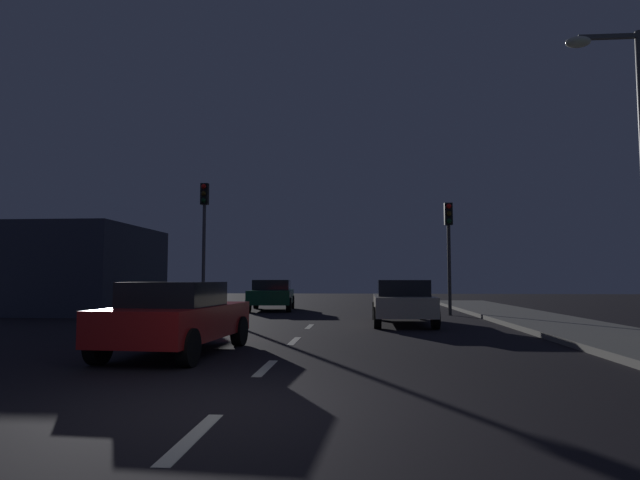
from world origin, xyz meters
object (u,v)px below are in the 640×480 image
object	(u,v)px
car_stopped_ahead	(402,301)
street_lamp_right	(632,154)
car_adjacent_lane	(177,317)
traffic_signal_left	(204,223)
traffic_signal_right	(449,236)
car_oncoming_far	(272,294)

from	to	relation	value
car_stopped_ahead	street_lamp_right	bearing A→B (deg)	-49.71
car_adjacent_lane	traffic_signal_left	bearing A→B (deg)	104.39
traffic_signal_right	street_lamp_right	distance (m)	10.05
car_adjacent_lane	street_lamp_right	bearing A→B (deg)	10.94
traffic_signal_right	car_stopped_ahead	world-z (taller)	traffic_signal_right
car_stopped_ahead	traffic_signal_left	bearing A→B (deg)	151.72
car_oncoming_far	street_lamp_right	size ratio (longest dim) A/B	0.60
traffic_signal_left	car_stopped_ahead	world-z (taller)	traffic_signal_left
traffic_signal_right	street_lamp_right	bearing A→B (deg)	-76.08
car_adjacent_lane	street_lamp_right	distance (m)	10.33
traffic_signal_left	street_lamp_right	distance (m)	15.84
traffic_signal_right	car_stopped_ahead	xyz separation A→B (m)	(-2.23, -4.24, -2.47)
car_stopped_ahead	car_adjacent_lane	world-z (taller)	car_stopped_ahead
car_stopped_ahead	car_oncoming_far	distance (m)	9.06
car_oncoming_far	street_lamp_right	bearing A→B (deg)	-51.35
car_adjacent_lane	traffic_signal_right	bearing A→B (deg)	58.25
traffic_signal_left	car_oncoming_far	xyz separation A→B (m)	(2.39, 2.96, -3.07)
traffic_signal_right	street_lamp_right	size ratio (longest dim) A/B	0.65
traffic_signal_left	street_lamp_right	size ratio (longest dim) A/B	0.78
street_lamp_right	traffic_signal_left	bearing A→B (deg)	142.21
street_lamp_right	car_adjacent_lane	bearing A→B (deg)	-169.06
car_stopped_ahead	car_oncoming_far	world-z (taller)	car_stopped_ahead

